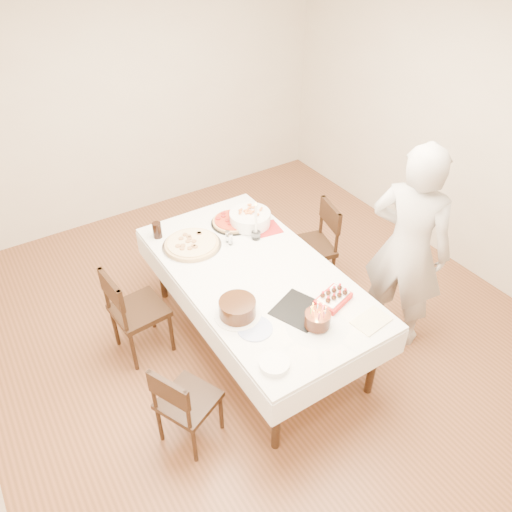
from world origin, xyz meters
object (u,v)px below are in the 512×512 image
pasta_bowl (250,218)px  taper_candle (256,221)px  dining_table (256,307)px  chair_right_savory (310,247)px  birthday_cake (318,316)px  chair_left_dessert (188,400)px  cola_glass (157,230)px  pizza_pepperoni (233,221)px  chair_left_savory (139,310)px  pizza_white (192,244)px  person (408,249)px  layer_cake (237,308)px  strawberry_box (333,298)px

pasta_bowl → taper_candle: bearing=-108.7°
dining_table → chair_right_savory: chair_right_savory is taller
taper_candle → birthday_cake: size_ratio=2.02×
dining_table → chair_left_dessert: (-0.89, -0.53, 0.01)m
dining_table → cola_glass: (-0.45, 0.86, 0.45)m
pizza_pepperoni → taper_candle: (0.05, -0.30, 0.16)m
pizza_pepperoni → chair_left_savory: bearing=-166.1°
pizza_white → pasta_bowl: (0.58, 0.01, 0.04)m
pizza_pepperoni → dining_table: bearing=-106.0°
person → layer_cake: (-1.42, 0.22, -0.08)m
chair_right_savory → chair_left_savory: (-1.67, 0.07, -0.01)m
pizza_white → taper_candle: (0.51, -0.19, 0.16)m
chair_left_dessert → person: 2.01m
person → layer_cake: person is taller
chair_left_savory → person: person is taller
chair_left_dessert → person: (1.95, -0.02, 0.52)m
pizza_white → taper_candle: 0.57m
pizza_white → chair_left_dessert: bearing=-119.3°
pizza_pepperoni → cola_glass: bearing=165.5°
dining_table → chair_right_savory: size_ratio=2.44×
layer_cake → strawberry_box: (0.66, -0.25, -0.03)m
dining_table → pizza_white: 0.75m
person → layer_cake: 1.44m
dining_table → pizza_pepperoni: bearing=74.0°
chair_left_savory → pizza_white: bearing=-170.6°
chair_left_dessert → taper_candle: 1.56m
person → strawberry_box: (-0.76, -0.03, -0.12)m
layer_cake → strawberry_box: 0.71m
chair_left_dessert → pizza_pepperoni: pizza_pepperoni is taller
chair_left_dessert → pizza_white: size_ratio=1.54×
pizza_pepperoni → strawberry_box: strawberry_box is taller
dining_table → chair_left_savory: chair_left_savory is taller
cola_glass → birthday_cake: size_ratio=0.79×
chair_right_savory → strawberry_box: bearing=-105.9°
pizza_white → pasta_bowl: bearing=1.2°
cola_glass → birthday_cake: (0.49, -1.57, 0.02)m
pasta_bowl → chair_left_savory: bearing=-172.2°
pizza_pepperoni → birthday_cake: 1.42m
chair_left_savory → birthday_cake: (0.89, -1.15, 0.42)m
chair_left_savory → cola_glass: bearing=-137.8°
dining_table → chair_left_savory: bearing=153.0°
person → chair_left_savory: bearing=38.9°
chair_left_savory → pizza_white: (0.58, 0.15, 0.34)m
taper_candle → cola_glass: bearing=145.9°
cola_glass → taper_candle: bearing=-34.1°
chair_left_savory → layer_cake: 0.98m
dining_table → pasta_bowl: 0.80m
chair_right_savory → pasta_bowl: 0.68m
dining_table → pizza_white: size_ratio=4.31×
chair_right_savory → birthday_cake: size_ratio=4.89×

